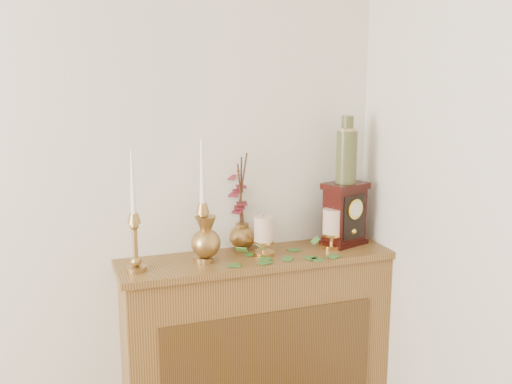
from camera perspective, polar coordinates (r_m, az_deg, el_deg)
name	(u,v)px	position (r m, az deg, el deg)	size (l,w,h in m)	color
console_shelf	(258,358)	(2.85, 0.18, -15.49)	(1.24, 0.34, 0.93)	olive
candlestick_left	(135,233)	(2.46, -11.49, -3.82)	(0.08, 0.08, 0.50)	#A57B42
candlestick_center	(203,223)	(2.54, -5.08, -2.92)	(0.09, 0.09, 0.52)	#A57B42
bud_vase	(206,240)	(2.55, -4.80, -4.56)	(0.13, 0.13, 0.20)	#A57B42
ginger_jar	(238,205)	(2.73, -1.68, -1.22)	(0.18, 0.19, 0.45)	#A57B42
pillar_candle_left	(264,234)	(2.63, 0.74, -4.01)	(0.10, 0.10, 0.19)	gold
pillar_candle_right	(332,226)	(2.76, 7.29, -3.26)	(0.10, 0.10, 0.20)	gold
ivy_garland	(276,255)	(2.61, 1.88, -6.02)	(0.47, 0.17, 0.09)	#366727
mantel_clock	(345,214)	(2.82, 8.48, -2.12)	(0.23, 0.19, 0.29)	black
ceramic_vase	(347,153)	(2.77, 8.62, 3.68)	(0.10, 0.10, 0.31)	#193326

